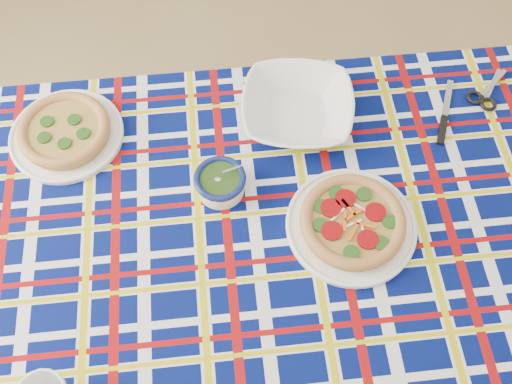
% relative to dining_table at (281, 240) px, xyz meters
% --- Properties ---
extents(floor, '(4.00, 4.00, 0.00)m').
position_rel_dining_table_xyz_m(floor, '(-0.09, 0.06, -0.61)').
color(floor, olive).
rests_on(floor, ground).
extents(dining_table, '(1.68, 1.37, 0.68)m').
position_rel_dining_table_xyz_m(dining_table, '(0.00, 0.00, 0.00)').
color(dining_table, brown).
rests_on(dining_table, floor).
extents(tablecloth, '(1.72, 1.41, 0.10)m').
position_rel_dining_table_xyz_m(tablecloth, '(0.00, -0.00, 0.02)').
color(tablecloth, '#040E4F').
rests_on(tablecloth, dining_table).
extents(main_focaccia_plate, '(0.40, 0.40, 0.06)m').
position_rel_dining_table_xyz_m(main_focaccia_plate, '(0.14, 0.04, 0.10)').
color(main_focaccia_plate, '#A8833B').
rests_on(main_focaccia_plate, tablecloth).
extents(pesto_bowl, '(0.14, 0.14, 0.07)m').
position_rel_dining_table_xyz_m(pesto_bowl, '(-0.16, 0.05, 0.10)').
color(pesto_bowl, black).
rests_on(pesto_bowl, tablecloth).
extents(serving_bowl, '(0.32, 0.32, 0.07)m').
position_rel_dining_table_xyz_m(serving_bowl, '(-0.04, 0.30, 0.10)').
color(serving_bowl, white).
rests_on(serving_bowl, tablecloth).
extents(second_focaccia_plate, '(0.38, 0.38, 0.05)m').
position_rel_dining_table_xyz_m(second_focaccia_plate, '(-0.55, 0.10, 0.10)').
color(second_focaccia_plate, '#A8833B').
rests_on(second_focaccia_plate, tablecloth).
extents(table_knife, '(0.02, 0.22, 0.01)m').
position_rel_dining_table_xyz_m(table_knife, '(0.31, 0.44, 0.08)').
color(table_knife, silver).
rests_on(table_knife, tablecloth).
extents(kitchen_scissors, '(0.14, 0.19, 0.01)m').
position_rel_dining_table_xyz_m(kitchen_scissors, '(0.42, 0.52, 0.08)').
color(kitchen_scissors, silver).
rests_on(kitchen_scissors, tablecloth).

